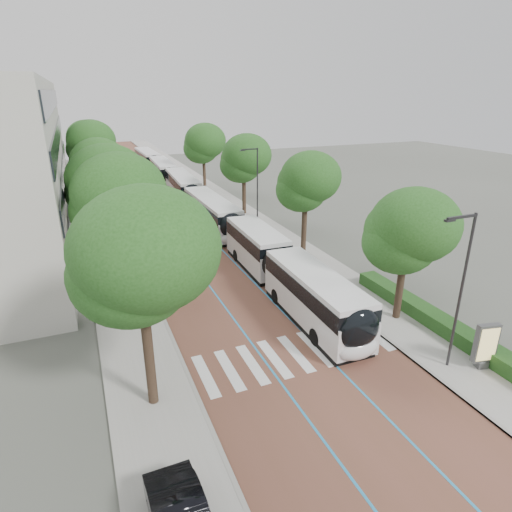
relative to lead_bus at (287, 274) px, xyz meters
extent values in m
plane|color=#51544C|center=(-2.87, -7.43, -1.63)|extent=(160.00, 160.00, 0.00)
cube|color=brown|center=(-2.87, 32.57, -1.62)|extent=(11.00, 140.00, 0.02)
cube|color=#999791|center=(-10.37, 32.57, -1.57)|extent=(4.00, 140.00, 0.12)
cube|color=#999791|center=(4.63, 32.57, -1.57)|extent=(4.00, 140.00, 0.12)
cube|color=gray|center=(-8.47, 32.57, -1.57)|extent=(0.20, 140.00, 0.14)
cube|color=gray|center=(2.73, 32.57, -1.57)|extent=(0.20, 140.00, 0.14)
cube|color=silver|center=(-7.67, -6.43, -1.60)|extent=(0.55, 3.60, 0.01)
cube|color=silver|center=(-6.42, -6.43, -1.60)|extent=(0.55, 3.60, 0.01)
cube|color=silver|center=(-5.17, -6.43, -1.60)|extent=(0.55, 3.60, 0.01)
cube|color=silver|center=(-3.92, -6.43, -1.60)|extent=(0.55, 3.60, 0.01)
cube|color=silver|center=(-2.67, -6.43, -1.60)|extent=(0.55, 3.60, 0.01)
cube|color=silver|center=(-1.42, -6.43, -1.60)|extent=(0.55, 3.60, 0.01)
cube|color=silver|center=(-0.17, -6.43, -1.60)|extent=(0.55, 3.60, 0.01)
cube|color=silver|center=(1.08, -6.43, -1.60)|extent=(0.55, 3.60, 0.01)
cube|color=silver|center=(2.33, -6.43, -1.60)|extent=(0.55, 3.60, 0.01)
cube|color=teal|center=(-4.47, 32.57, -1.60)|extent=(0.12, 126.00, 0.01)
cube|color=teal|center=(-1.27, 32.57, -1.60)|extent=(0.12, 126.00, 0.01)
cube|color=black|center=(-13.32, 20.57, 1.37)|extent=(0.12, 38.00, 1.60)
cube|color=black|center=(-13.32, 20.57, 4.57)|extent=(0.12, 38.00, 1.60)
cube|color=black|center=(-13.32, 20.57, 7.77)|extent=(0.12, 38.00, 1.60)
cube|color=black|center=(-13.32, 20.57, 10.77)|extent=(0.12, 38.00, 1.60)
cube|color=#1B3C14|center=(6.23, -7.43, -1.11)|extent=(1.20, 14.00, 0.80)
cylinder|color=#2B2B2E|center=(3.93, -10.43, 2.49)|extent=(0.14, 0.14, 8.00)
cube|color=#2B2B2E|center=(3.13, -10.43, 6.39)|extent=(1.70, 0.12, 0.12)
cube|color=#2B2B2E|center=(2.43, -10.43, 6.31)|extent=(0.50, 0.20, 0.10)
cylinder|color=#2B2B2E|center=(3.93, 14.57, 2.49)|extent=(0.14, 0.14, 8.00)
cube|color=#2B2B2E|center=(3.13, 14.57, 6.39)|extent=(1.70, 0.12, 0.12)
cube|color=#2B2B2E|center=(2.43, 14.57, 6.31)|extent=(0.50, 0.20, 0.10)
cylinder|color=#2B2B2E|center=(-8.97, 0.57, 2.49)|extent=(0.14, 0.14, 8.00)
cylinder|color=black|center=(-10.37, -7.43, 0.80)|extent=(0.44, 0.44, 4.86)
ellipsoid|color=#1F4B18|center=(-10.37, -7.43, 5.22)|extent=(5.88, 5.88, 5.00)
cylinder|color=black|center=(-10.37, 1.57, 0.92)|extent=(0.44, 0.44, 5.10)
ellipsoid|color=#1F4B18|center=(-10.37, 1.57, 5.56)|extent=(5.34, 5.34, 4.54)
cylinder|color=black|center=(-10.37, 10.57, 0.63)|extent=(0.44, 0.44, 4.51)
ellipsoid|color=#1F4B18|center=(-10.37, 10.57, 4.73)|extent=(6.15, 6.15, 5.22)
cylinder|color=black|center=(-10.37, 20.57, 0.57)|extent=(0.44, 0.44, 4.39)
ellipsoid|color=#1F4B18|center=(-10.37, 20.57, 4.56)|extent=(5.39, 5.39, 4.58)
cylinder|color=black|center=(-10.37, 32.57, 0.87)|extent=(0.44, 0.44, 4.99)
ellipsoid|color=#1F4B18|center=(-10.37, 32.57, 5.40)|extent=(5.67, 5.67, 4.82)
cylinder|color=black|center=(-10.37, 47.57, 0.52)|extent=(0.44, 0.44, 4.31)
ellipsoid|color=#1F4B18|center=(-10.37, 47.57, 4.44)|extent=(5.89, 5.89, 5.00)
cylinder|color=black|center=(4.83, -5.43, 0.31)|extent=(0.44, 0.44, 3.88)
ellipsoid|color=#1F4B18|center=(4.83, -5.43, 3.84)|extent=(5.06, 5.06, 4.30)
cylinder|color=black|center=(4.83, 6.57, 0.53)|extent=(0.44, 0.44, 4.32)
ellipsoid|color=#1F4B18|center=(4.83, 6.57, 4.46)|extent=(4.92, 4.92, 4.18)
cylinder|color=black|center=(4.83, 20.57, 0.52)|extent=(0.44, 0.44, 4.29)
ellipsoid|color=#1F4B18|center=(4.83, 20.57, 4.41)|extent=(5.41, 5.41, 4.60)
cylinder|color=black|center=(4.83, 36.57, 0.49)|extent=(0.44, 0.44, 4.23)
ellipsoid|color=#1F4B18|center=(4.83, 36.57, 4.33)|extent=(5.81, 5.81, 4.94)
cylinder|color=black|center=(0.03, 1.30, 0.15)|extent=(2.32, 0.95, 2.30)
cube|color=silver|center=(-0.08, -3.83, -0.37)|extent=(2.70, 9.41, 1.82)
cube|color=black|center=(-0.08, -3.83, 0.77)|extent=(2.73, 9.22, 0.97)
cube|color=silver|center=(-0.08, -3.83, 1.42)|extent=(2.64, 9.22, 0.31)
cube|color=black|center=(-0.08, -3.83, -1.45)|extent=(2.64, 9.03, 0.35)
cube|color=silver|center=(0.12, 5.62, -0.37)|extent=(2.66, 7.79, 1.82)
cube|color=black|center=(0.12, 5.62, 0.77)|extent=(2.70, 7.64, 0.97)
cube|color=silver|center=(0.12, 5.62, 1.42)|extent=(2.61, 7.63, 0.31)
cube|color=black|center=(0.12, 5.62, -1.45)|extent=(2.61, 7.48, 0.35)
ellipsoid|color=black|center=(-0.18, -8.36, 0.38)|extent=(2.37, 1.15, 2.28)
ellipsoid|color=silver|center=(-0.18, -8.41, -0.76)|extent=(2.37, 1.05, 1.14)
cylinder|color=black|center=(-1.26, -6.09, -1.13)|extent=(0.32, 1.01, 1.00)
cylinder|color=black|center=(1.00, -6.13, -1.13)|extent=(0.32, 1.01, 1.00)
cylinder|color=black|center=(-0.98, 7.31, -1.13)|extent=(0.32, 1.01, 1.00)
cylinder|color=black|center=(1.28, 7.26, -1.13)|extent=(0.32, 1.01, 1.00)
cylinder|color=black|center=(-1.15, -0.73, -1.13)|extent=(0.32, 1.01, 1.00)
cylinder|color=black|center=(1.11, -0.77, -1.13)|extent=(0.32, 1.01, 1.00)
cube|color=silver|center=(-0.23, 16.61, -0.37)|extent=(2.63, 12.03, 1.82)
cube|color=black|center=(-0.23, 16.61, 0.77)|extent=(2.67, 11.79, 0.97)
cube|color=silver|center=(-0.23, 16.61, 1.42)|extent=(2.58, 11.79, 0.31)
cube|color=black|center=(-0.23, 16.61, -1.45)|extent=(2.58, 11.55, 0.35)
ellipsoid|color=black|center=(-0.17, 10.76, 0.38)|extent=(2.36, 1.13, 2.28)
ellipsoid|color=silver|center=(-0.17, 10.71, -0.76)|extent=(2.36, 1.03, 1.14)
cylinder|color=black|center=(-1.32, 13.00, -1.13)|extent=(0.31, 1.00, 1.00)
cylinder|color=black|center=(0.94, 13.02, -1.13)|extent=(0.31, 1.00, 1.00)
cylinder|color=black|center=(-1.41, 20.40, -1.13)|extent=(0.31, 1.00, 1.00)
cylinder|color=black|center=(0.85, 20.42, -1.13)|extent=(0.31, 1.00, 1.00)
cube|color=silver|center=(0.04, 30.03, -0.37)|extent=(3.09, 12.11, 1.82)
cube|color=black|center=(0.04, 30.03, 0.77)|extent=(3.12, 11.87, 0.97)
cube|color=silver|center=(0.04, 30.03, 1.42)|extent=(3.03, 11.87, 0.31)
cube|color=black|center=(0.04, 30.03, -1.45)|extent=(3.02, 11.63, 0.35)
ellipsoid|color=black|center=(-0.25, 24.19, 0.38)|extent=(2.40, 1.21, 2.28)
ellipsoid|color=silver|center=(-0.25, 24.14, -0.76)|extent=(2.40, 1.11, 1.14)
cylinder|color=black|center=(-1.26, 26.49, -1.13)|extent=(0.35, 1.01, 1.00)
cylinder|color=black|center=(0.99, 26.38, -1.13)|extent=(0.35, 1.01, 1.00)
cylinder|color=black|center=(-0.90, 33.89, -1.13)|extent=(0.35, 1.01, 1.00)
cylinder|color=black|center=(1.36, 33.77, -1.13)|extent=(0.35, 1.01, 1.00)
cube|color=silver|center=(-0.03, 42.47, -0.37)|extent=(2.93, 12.08, 1.82)
cube|color=black|center=(-0.03, 42.47, 0.77)|extent=(2.96, 11.84, 0.97)
cube|color=silver|center=(-0.03, 42.47, 1.42)|extent=(2.87, 11.84, 0.31)
cube|color=black|center=(-0.03, 42.47, -1.45)|extent=(2.87, 11.60, 0.35)
ellipsoid|color=black|center=(-0.24, 36.62, 0.38)|extent=(2.39, 1.18, 2.28)
ellipsoid|color=silver|center=(-0.24, 36.57, -0.76)|extent=(2.38, 1.08, 1.14)
cylinder|color=black|center=(-1.29, 38.91, -1.13)|extent=(0.34, 1.01, 1.00)
cylinder|color=black|center=(0.97, 38.83, -1.13)|extent=(0.34, 1.01, 1.00)
cylinder|color=black|center=(-1.02, 46.31, -1.13)|extent=(0.34, 1.01, 1.00)
cylinder|color=black|center=(1.24, 46.22, -1.13)|extent=(0.34, 1.01, 1.00)
cube|color=silver|center=(-0.20, 55.45, -0.37)|extent=(2.79, 12.06, 1.82)
cube|color=black|center=(-0.20, 55.45, 0.77)|extent=(2.82, 11.82, 0.97)
cube|color=silver|center=(-0.20, 55.45, 1.42)|extent=(2.73, 11.82, 0.31)
cube|color=black|center=(-0.20, 55.45, -1.45)|extent=(2.73, 11.58, 0.35)
ellipsoid|color=black|center=(-0.06, 49.60, 0.38)|extent=(2.38, 1.16, 2.28)
ellipsoid|color=silver|center=(-0.06, 49.55, -0.76)|extent=(2.37, 1.06, 1.14)
cylinder|color=black|center=(-1.24, 51.82, -1.13)|extent=(0.32, 1.01, 1.00)
cylinder|color=black|center=(1.02, 51.87, -1.13)|extent=(0.32, 1.01, 1.00)
cylinder|color=black|center=(-1.42, 59.22, -1.13)|extent=(0.32, 1.01, 1.00)
cylinder|color=black|center=(0.84, 59.27, -1.13)|extent=(0.32, 1.01, 1.00)
cube|color=#59595B|center=(5.35, -11.21, -1.33)|extent=(0.62, 0.56, 0.36)
cube|color=#59595B|center=(5.35, -11.21, -0.11)|extent=(1.22, 0.55, 2.08)
cube|color=tan|center=(5.32, -11.38, -0.11)|extent=(0.98, 0.22, 1.81)
camera|label=1|loc=(-12.11, -23.57, 11.53)|focal=30.00mm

